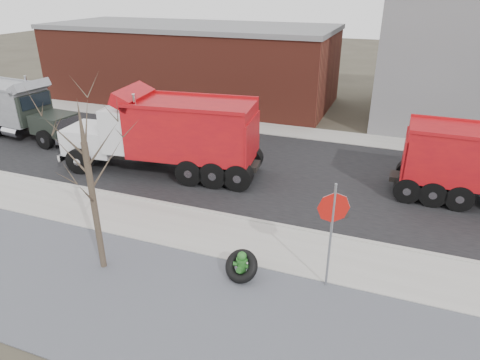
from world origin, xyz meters
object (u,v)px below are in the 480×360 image
at_px(dump_truck_red_b, 167,132).
at_px(dump_truck_grey, 17,107).
at_px(truck_tire, 241,266).
at_px(fire_hydrant, 242,267).
at_px(stop_sign, 332,220).

bearing_deg(dump_truck_red_b, dump_truck_grey, -15.50).
bearing_deg(truck_tire, dump_truck_grey, 154.50).
height_order(dump_truck_red_b, dump_truck_grey, dump_truck_red_b).
distance_m(truck_tire, dump_truck_red_b, 8.51).
height_order(fire_hydrant, dump_truck_grey, dump_truck_grey).
bearing_deg(stop_sign, dump_truck_red_b, 143.99).
bearing_deg(fire_hydrant, dump_truck_grey, 155.79).
distance_m(dump_truck_red_b, dump_truck_grey, 10.51).
xyz_separation_m(stop_sign, dump_truck_grey, (-18.51, 7.15, -0.53)).
bearing_deg(stop_sign, dump_truck_grey, 157.08).
height_order(truck_tire, dump_truck_grey, dump_truck_grey).
xyz_separation_m(truck_tire, dump_truck_grey, (-16.15, 7.70, 1.18)).
relative_size(fire_hydrant, truck_tire, 0.83).
bearing_deg(truck_tire, fire_hydrant, -16.60).
xyz_separation_m(stop_sign, dump_truck_red_b, (-8.13, 5.53, -0.25)).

